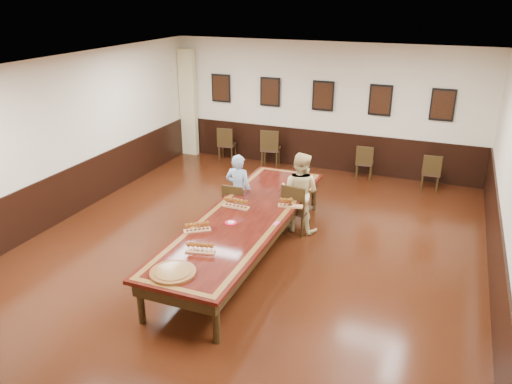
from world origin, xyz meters
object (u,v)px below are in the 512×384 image
at_px(spare_chair_c, 365,162).
at_px(spare_chair_d, 431,172).
at_px(spare_chair_b, 271,148).
at_px(spare_chair_a, 227,143).
at_px(chair_woman, 297,208).
at_px(person_woman, 300,192).
at_px(conference_table, 245,223).
at_px(chair_man, 237,205).
at_px(person_man, 238,190).
at_px(carved_platter, 173,272).

relative_size(spare_chair_c, spare_chair_d, 0.99).
bearing_deg(spare_chair_b, spare_chair_a, -12.77).
distance_m(chair_woman, spare_chair_d, 3.95).
xyz_separation_m(chair_woman, person_woman, (0.01, 0.11, 0.28)).
xyz_separation_m(spare_chair_b, conference_table, (1.26, -4.65, 0.10)).
xyz_separation_m(chair_man, person_woman, (1.18, 0.30, 0.33)).
relative_size(chair_woman, spare_chair_a, 1.08).
height_order(chair_man, chair_woman, chair_woman).
height_order(spare_chair_b, spare_chair_c, spare_chair_b).
distance_m(spare_chair_a, person_woman, 4.62).
bearing_deg(spare_chair_b, person_man, 89.93).
distance_m(spare_chair_a, carved_platter, 7.21).
height_order(spare_chair_a, spare_chair_b, spare_chair_b).
relative_size(spare_chair_a, spare_chair_b, 0.91).
distance_m(chair_woman, person_man, 1.19).
xyz_separation_m(spare_chair_b, person_woman, (1.83, -3.35, 0.27)).
distance_m(chair_woman, conference_table, 1.33).
bearing_deg(spare_chair_b, spare_chair_d, 167.09).
xyz_separation_m(chair_woman, spare_chair_c, (0.65, 3.44, -0.07)).
bearing_deg(spare_chair_b, conference_table, 94.71).
relative_size(spare_chair_a, person_man, 0.64).
distance_m(conference_table, carved_platter, 2.11).
distance_m(spare_chair_c, carved_platter, 6.88).
height_order(spare_chair_a, spare_chair_d, spare_chair_a).
bearing_deg(spare_chair_c, conference_table, 71.40).
bearing_deg(carved_platter, chair_man, 98.07).
xyz_separation_m(chair_woman, conference_table, (-0.56, -1.20, 0.11)).
height_order(spare_chair_c, spare_chair_d, spare_chair_d).
bearing_deg(carved_platter, conference_table, 85.39).
distance_m(chair_woman, person_woman, 0.30).
bearing_deg(person_woman, conference_table, 72.35).
bearing_deg(spare_chair_d, spare_chair_c, -9.23).
bearing_deg(chair_man, conference_table, 121.12).
distance_m(person_woman, conference_table, 1.43).
distance_m(spare_chair_b, spare_chair_d, 4.03).
height_order(person_man, person_woman, person_woman).
bearing_deg(spare_chair_c, chair_woman, 75.32).
relative_size(spare_chair_d, carved_platter, 1.19).
relative_size(spare_chair_c, conference_table, 0.17).
height_order(spare_chair_b, conference_table, spare_chair_b).
distance_m(chair_man, carved_platter, 3.15).
bearing_deg(spare_chair_d, person_woman, 51.93).
xyz_separation_m(chair_woman, spare_chair_d, (2.21, 3.28, -0.06)).
relative_size(chair_woman, carved_platter, 1.36).
relative_size(spare_chair_a, spare_chair_c, 1.07).
bearing_deg(person_woman, carved_platter, 83.70).
bearing_deg(chair_woman, spare_chair_b, -56.29).
relative_size(conference_table, carved_platter, 6.81).
distance_m(person_man, person_woman, 1.20).
relative_size(spare_chair_a, conference_table, 0.19).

